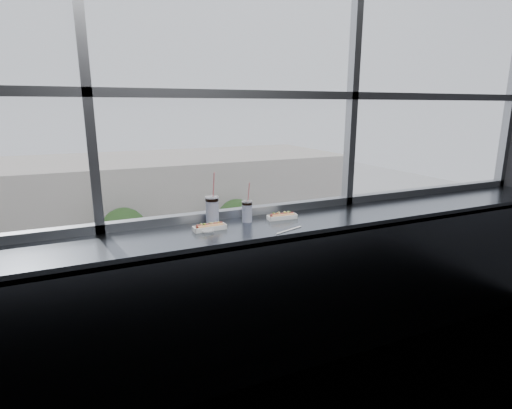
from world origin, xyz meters
name	(u,v)px	position (x,y,z in m)	size (l,w,h in m)	color
wall_back_lower	(240,282)	(0.00, 1.50, 0.55)	(6.00, 6.00, 0.00)	black
window_glass	(237,50)	(0.00, 1.52, 2.30)	(6.00, 6.00, 0.00)	silver
window_mullions	(238,49)	(0.00, 1.50, 2.30)	(6.00, 0.08, 2.40)	gray
counter	(254,229)	(0.00, 1.23, 1.07)	(6.00, 0.55, 0.06)	slate
counter_fascia	(270,312)	(0.00, 0.97, 0.55)	(6.00, 0.04, 1.04)	slate
hotdog_tray_left	(210,227)	(-0.32, 1.25, 1.12)	(0.23, 0.08, 0.06)	white
hotdog_tray_right	(282,216)	(0.26, 1.29, 1.12)	(0.23, 0.09, 0.05)	white
soda_cup_left	(212,208)	(-0.25, 1.40, 1.21)	(0.10, 0.10, 0.37)	white
soda_cup_right	(247,210)	(-0.01, 1.33, 1.19)	(0.08, 0.08, 0.29)	white
loose_straw	(289,230)	(0.16, 1.01, 1.10)	(0.01, 0.01, 0.25)	white
wrapper	(208,231)	(-0.35, 1.20, 1.11)	(0.09, 0.07, 0.02)	silver
plaza_ground	(94,226)	(0.00, 45.00, -11.00)	(120.00, 120.00, 0.00)	#AFAFAF
street_asphalt	(115,330)	(0.00, 21.50, -10.97)	(80.00, 10.00, 0.06)	black
far_sidewalk	(105,279)	(0.00, 29.50, -10.98)	(80.00, 6.00, 0.04)	#AFAFAF
far_building	(93,201)	(0.00, 39.50, -7.00)	(50.00, 14.00, 8.00)	#BAB0A4
car_near_e	(356,297)	(14.40, 17.50, -9.99)	(5.68, 2.37, 1.89)	#5F4FA4
car_near_c	(135,346)	(0.69, 17.50, -9.82)	(6.72, 2.80, 2.24)	#9B0005
car_far_b	(138,280)	(2.01, 25.50, -9.80)	(6.84, 2.85, 2.28)	#64210E
car_near_d	(266,316)	(8.01, 17.50, -9.83)	(6.66, 2.78, 2.22)	white
pedestrian_b	(107,269)	(0.24, 28.97, -9.97)	(0.88, 0.66, 1.98)	#66605B
pedestrian_d	(224,246)	(9.94, 30.11, -9.96)	(0.89, 0.67, 2.00)	#66605B
pedestrian_c	(191,252)	(6.82, 29.36, -9.82)	(1.02, 0.76, 2.29)	#66605B
tree_center	(124,230)	(1.70, 29.50, -7.28)	(3.51, 3.51, 5.48)	#47382B
tree_right	(237,219)	(10.99, 29.50, -7.42)	(3.38, 3.38, 5.28)	#47382B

